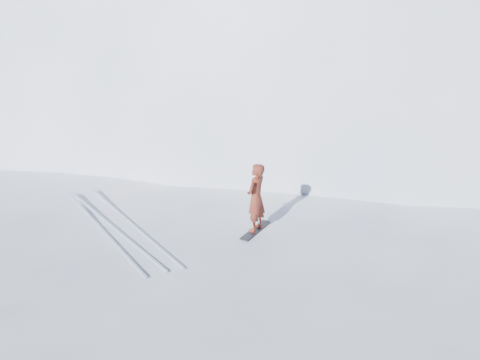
{
  "coord_description": "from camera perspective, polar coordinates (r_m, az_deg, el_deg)",
  "views": [
    {
      "loc": [
        -3.86,
        -9.36,
        8.78
      ],
      "look_at": [
        1.87,
        3.17,
        3.5
      ],
      "focal_mm": 40.0,
      "sensor_mm": 36.0,
      "label": 1
    }
  ],
  "objects": [
    {
      "name": "near_ridge",
      "position": [
        15.92,
        -2.65,
        -12.53
      ],
      "size": [
        36.0,
        28.0,
        4.8
      ],
      "primitive_type": "ellipsoid",
      "color": "white",
      "rests_on": "ground"
    },
    {
      "name": "summit_peak",
      "position": [
        44.68,
        11.52,
        9.21
      ],
      "size": [
        60.0,
        56.0,
        56.0
      ],
      "primitive_type": "ellipsoid",
      "color": "white",
      "rests_on": "ground"
    },
    {
      "name": "peak_shoulder",
      "position": [
        33.64,
        0.68,
        5.83
      ],
      "size": [
        28.0,
        24.0,
        18.0
      ],
      "primitive_type": "ellipsoid",
      "color": "white",
      "rests_on": "ground"
    },
    {
      "name": "wind_bumps",
      "position": [
        14.83,
        -7.12,
        -15.54
      ],
      "size": [
        16.0,
        14.4,
        1.0
      ],
      "color": "white",
      "rests_on": "ground"
    },
    {
      "name": "snowboard",
      "position": [
        14.37,
        1.67,
        -5.36
      ],
      "size": [
        1.21,
        0.97,
        0.02
      ],
      "primitive_type": "cube",
      "rotation": [
        0.0,
        0.0,
        0.62
      ],
      "color": "black",
      "rests_on": "near_ridge"
    },
    {
      "name": "snowboarder",
      "position": [
        13.98,
        1.71,
        -1.89
      ],
      "size": [
        0.81,
        0.76,
        1.86
      ],
      "primitive_type": "imported",
      "rotation": [
        0.0,
        0.0,
        3.77
      ],
      "color": "maroon",
      "rests_on": "snowboard"
    },
    {
      "name": "board_tracks",
      "position": [
        15.01,
        -13.21,
        -4.72
      ],
      "size": [
        1.84,
        5.94,
        0.04
      ],
      "color": "silver",
      "rests_on": "ground"
    }
  ]
}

